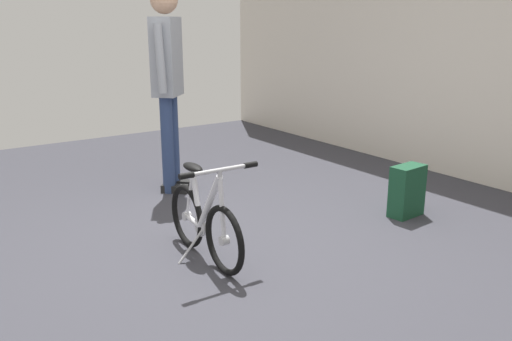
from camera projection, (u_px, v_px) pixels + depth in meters
The scene contains 5 objects.
ground_plane at pixel (226, 255), 3.59m from camera, with size 8.35×8.35×0.00m, color #38383F.
back_wall at pixel (499, 26), 4.81m from camera, with size 8.35×0.10×2.96m, color silver.
folding_bike_foreground at pixel (204, 221), 3.47m from camera, with size 0.96×0.53×0.69m.
visitor_near_wall at pixel (168, 75), 4.71m from camera, with size 0.40×0.40×1.82m.
backpack_on_floor at pixel (406, 191), 4.28m from camera, with size 0.20×0.30×0.42m.
Camera 1 is at (2.82, -1.73, 1.52)m, focal length 37.46 mm.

